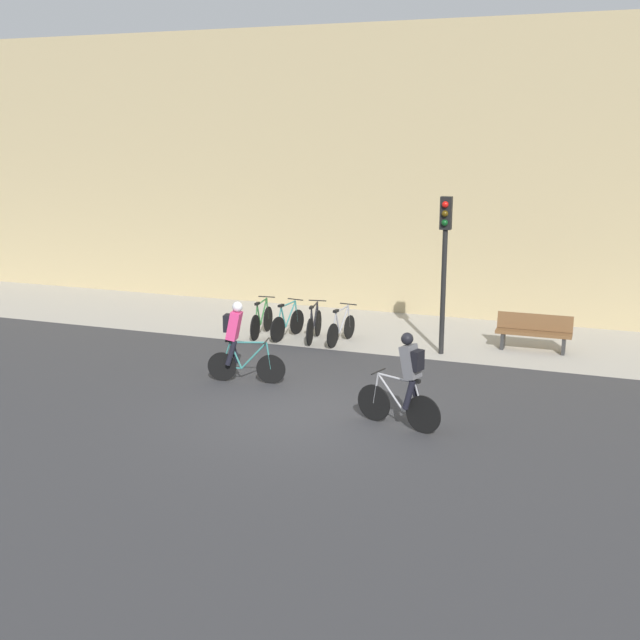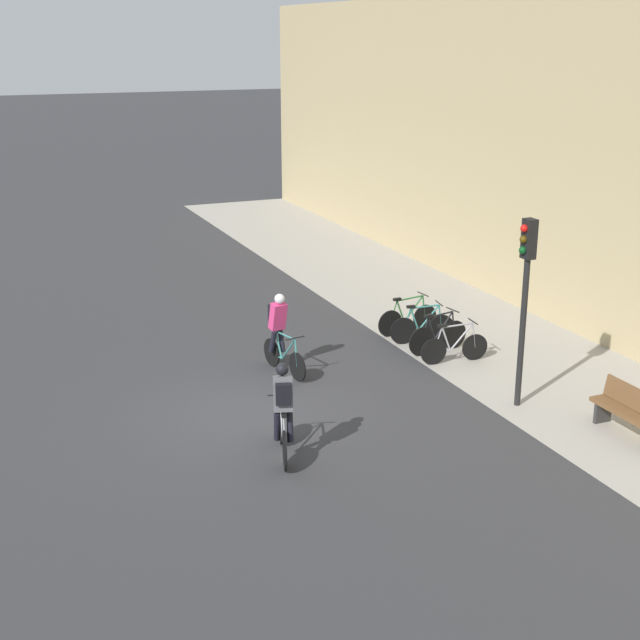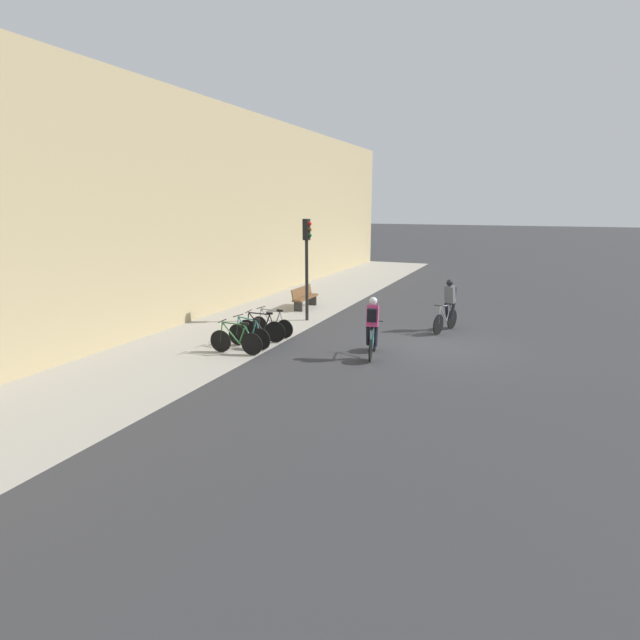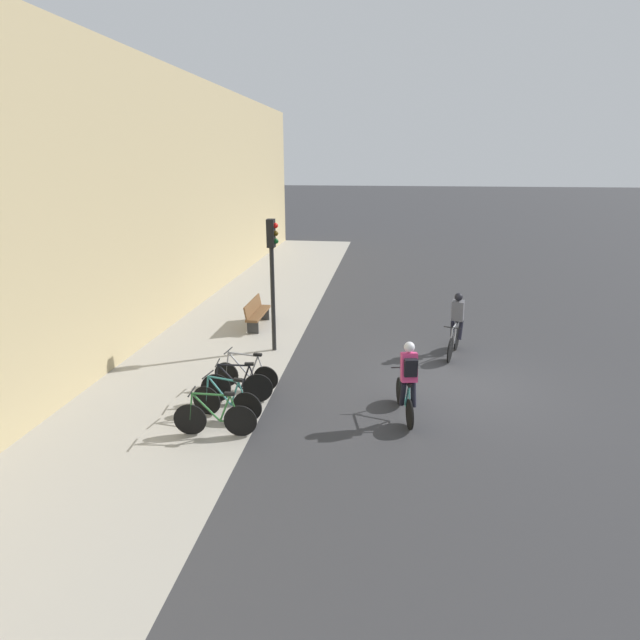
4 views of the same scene
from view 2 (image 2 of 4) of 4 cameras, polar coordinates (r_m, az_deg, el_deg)
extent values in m
plane|color=#333335|center=(17.36, -4.58, -6.14)|extent=(200.00, 200.00, 0.00)
cube|color=#A39E93|center=(20.32, 13.78, -2.94)|extent=(44.00, 4.50, 0.01)
cylinder|color=black|center=(18.89, -1.46, -3.01)|extent=(0.63, 0.15, 0.63)
cylinder|color=black|center=(19.75, -3.11, -2.08)|extent=(0.63, 0.15, 0.63)
cylinder|color=teal|center=(19.08, -2.04, -1.89)|extent=(0.58, 0.14, 0.62)
cylinder|color=teal|center=(19.41, -2.66, -1.60)|extent=(0.28, 0.09, 0.58)
cylinder|color=teal|center=(19.08, -2.24, -0.99)|extent=(0.79, 0.18, 0.07)
cylinder|color=teal|center=(19.58, -2.79, -2.28)|extent=(0.43, 0.11, 0.05)
cylinder|color=teal|center=(19.58, -2.98, -1.41)|extent=(0.23, 0.07, 0.56)
cylinder|color=teal|center=(18.82, -1.53, -2.15)|extent=(0.13, 0.06, 0.59)
cylinder|color=black|center=(18.74, -1.61, -1.16)|extent=(0.11, 0.46, 0.03)
cube|color=black|center=(19.40, -2.85, -0.61)|extent=(0.21, 0.11, 0.06)
cube|color=#DB3875|center=(19.21, -2.71, 0.25)|extent=(0.37, 0.37, 0.63)
sphere|color=silver|center=(19.03, -2.61, 1.36)|extent=(0.26, 0.26, 0.22)
cylinder|color=black|center=(19.38, -3.04, -1.39)|extent=(0.29, 0.16, 0.56)
cylinder|color=black|center=(19.49, -2.48, -1.27)|extent=(0.26, 0.15, 0.56)
cube|color=black|center=(19.31, -2.93, 0.49)|extent=(0.18, 0.28, 0.36)
cylinder|color=black|center=(16.11, -2.54, -6.73)|extent=(0.67, 0.23, 0.69)
cylinder|color=black|center=(15.16, -2.27, -8.36)|extent=(0.67, 0.23, 0.69)
cylinder|color=#99999E|center=(15.67, -2.47, -6.33)|extent=(0.56, 0.20, 0.62)
cylinder|color=#99999E|center=(15.32, -2.36, -6.97)|extent=(0.27, 0.11, 0.58)
cylinder|color=#99999E|center=(15.45, -2.45, -5.55)|extent=(0.75, 0.26, 0.07)
cylinder|color=#99999E|center=(15.36, -2.33, -8.05)|extent=(0.41, 0.15, 0.05)
cylinder|color=#99999E|center=(15.13, -2.31, -7.27)|extent=(0.22, 0.09, 0.56)
cylinder|color=#99999E|center=(15.95, -2.54, -5.84)|extent=(0.12, 0.07, 0.59)
cylinder|color=black|center=(15.78, -2.55, -4.81)|extent=(0.16, 0.45, 0.03)
cube|color=black|center=(15.08, -2.35, -6.04)|extent=(0.21, 0.13, 0.06)
cube|color=#5B5B60|center=(15.05, -2.39, -4.74)|extent=(0.40, 0.40, 0.63)
sphere|color=black|center=(14.97, -2.43, -3.17)|extent=(0.27, 0.27, 0.22)
cylinder|color=black|center=(15.24, -1.93, -6.79)|extent=(0.29, 0.18, 0.56)
cylinder|color=black|center=(15.22, -2.77, -6.82)|extent=(0.26, 0.17, 0.56)
cube|color=black|center=(14.90, -2.36, -4.76)|extent=(0.21, 0.29, 0.36)
cylinder|color=black|center=(22.21, 6.72, 0.15)|extent=(0.09, 0.66, 0.66)
cylinder|color=black|center=(21.68, 4.51, -0.23)|extent=(0.09, 0.66, 0.66)
cylinder|color=#2D6B33|center=(21.94, 6.01, 0.72)|extent=(0.09, 0.56, 0.62)
cylinder|color=#2D6B33|center=(21.75, 5.18, 0.55)|extent=(0.06, 0.26, 0.58)
cylinder|color=#2D6B33|center=(21.80, 5.79, 1.40)|extent=(0.10, 0.75, 0.07)
cylinder|color=#2D6B33|center=(21.78, 4.96, -0.17)|extent=(0.07, 0.41, 0.05)
cylinder|color=#2D6B33|center=(21.64, 4.73, 0.50)|extent=(0.05, 0.21, 0.56)
cylinder|color=#2D6B33|center=(22.10, 6.66, 0.85)|extent=(0.05, 0.12, 0.58)
cylinder|color=black|center=(21.99, 6.61, 1.66)|extent=(0.46, 0.07, 0.03)
cube|color=black|center=(21.60, 4.96, 1.33)|extent=(0.10, 0.21, 0.06)
cylinder|color=black|center=(21.50, 7.76, -0.50)|extent=(0.14, 0.65, 0.66)
cylinder|color=black|center=(21.18, 5.35, -0.70)|extent=(0.14, 0.65, 0.66)
cylinder|color=teal|center=(21.30, 6.98, 0.15)|extent=(0.12, 0.53, 0.62)
cylinder|color=teal|center=(21.19, 6.08, 0.04)|extent=(0.08, 0.25, 0.58)
cylinder|color=teal|center=(21.18, 6.74, 0.86)|extent=(0.15, 0.71, 0.07)
cylinder|color=teal|center=(21.24, 5.84, -0.68)|extent=(0.09, 0.38, 0.05)
cylinder|color=teal|center=(21.12, 5.59, 0.02)|extent=(0.06, 0.21, 0.56)
cylinder|color=teal|center=(21.40, 7.70, 0.22)|extent=(0.05, 0.12, 0.58)
cylinder|color=black|center=(21.29, 7.64, 1.06)|extent=(0.46, 0.10, 0.03)
cube|color=black|center=(21.06, 5.84, 0.85)|extent=(0.11, 0.21, 0.06)
cylinder|color=black|center=(21.02, 8.57, -0.94)|extent=(0.13, 0.68, 0.68)
cylinder|color=black|center=(20.46, 6.51, -1.38)|extent=(0.13, 0.68, 0.68)
cylinder|color=black|center=(20.74, 7.92, -0.35)|extent=(0.11, 0.53, 0.62)
cylinder|color=black|center=(20.53, 7.15, -0.55)|extent=(0.07, 0.25, 0.58)
cylinder|color=black|center=(20.59, 7.72, 0.35)|extent=(0.14, 0.70, 0.07)
cylinder|color=black|center=(20.57, 6.93, -1.32)|extent=(0.08, 0.38, 0.05)
cylinder|color=black|center=(20.42, 6.72, -0.61)|extent=(0.06, 0.20, 0.56)
cylinder|color=black|center=(20.91, 8.53, -0.20)|extent=(0.05, 0.12, 0.58)
cylinder|color=black|center=(20.78, 8.49, 0.65)|extent=(0.46, 0.09, 0.03)
cube|color=black|center=(20.37, 6.95, 0.27)|extent=(0.11, 0.21, 0.06)
cylinder|color=black|center=(20.37, 9.88, -1.73)|extent=(0.10, 0.61, 0.61)
cylinder|color=black|center=(19.95, 7.28, -2.02)|extent=(0.10, 0.61, 0.61)
cylinder|color=#99999E|center=(20.13, 9.05, -1.07)|extent=(0.10, 0.56, 0.62)
cylinder|color=#99999E|center=(19.98, 8.08, -1.21)|extent=(0.07, 0.26, 0.58)
cylinder|color=#99999E|center=(20.00, 8.80, -0.33)|extent=(0.12, 0.75, 0.07)
cylinder|color=#99999E|center=(20.04, 7.81, -1.98)|extent=(0.07, 0.41, 0.05)
cylinder|color=#99999E|center=(19.90, 7.55, -1.25)|extent=(0.05, 0.21, 0.56)
cylinder|color=#99999E|center=(20.26, 9.82, -0.96)|extent=(0.05, 0.12, 0.58)
cylinder|color=black|center=(20.14, 9.76, -0.09)|extent=(0.46, 0.08, 0.03)
cube|color=black|center=(19.83, 7.83, -0.37)|extent=(0.10, 0.21, 0.06)
cylinder|color=black|center=(17.59, 12.90, 0.32)|extent=(0.12, 0.12, 3.76)
cube|color=black|center=(17.21, 13.24, 5.08)|extent=(0.26, 0.20, 0.76)
sphere|color=red|center=(17.09, 12.94, 5.73)|extent=(0.15, 0.15, 0.15)
sphere|color=#4C380A|center=(17.13, 12.90, 5.05)|extent=(0.15, 0.15, 0.15)
sphere|color=#0C4719|center=(17.18, 12.85, 4.37)|extent=(0.15, 0.15, 0.15)
cube|color=brown|center=(17.20, 19.25, -5.74)|extent=(1.80, 0.40, 0.08)
cube|color=brown|center=(17.23, 19.78, -4.89)|extent=(1.80, 0.12, 0.40)
cube|color=#2D2D2D|center=(17.78, 17.64, -5.59)|extent=(0.08, 0.36, 0.45)
camera|label=1|loc=(13.08, -62.64, 0.28)|focal=45.00mm
camera|label=3|loc=(30.44, -18.84, 11.65)|focal=28.00mm
camera|label=4|loc=(27.64, -8.95, 13.96)|focal=28.00mm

